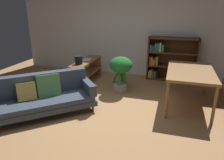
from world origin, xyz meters
The scene contains 9 objects.
ground_plane centered at (0.00, 0.00, 0.00)m, with size 8.16×8.16×0.00m, color #A87A4C.
back_wall_panel centered at (0.00, 2.70, 1.35)m, with size 6.80×0.10×2.70m, color silver.
fabric_couch centered at (-1.10, -0.30, 0.36)m, with size 2.02×1.91×0.76m.
media_console centered at (-0.89, 1.49, 0.31)m, with size 0.36×1.38×0.63m.
open_laptop centered at (-0.97, 1.57, 0.65)m, with size 0.47×0.36×0.08m.
desk_speaker centered at (-0.92, 1.14, 0.73)m, with size 0.18×0.18×0.20m.
potted_floor_plant centered at (0.12, 1.23, 0.56)m, with size 0.54×0.54×0.86m.
dining_table centered at (1.66, 0.87, 0.70)m, with size 0.90×1.45×0.77m.
bookshelf centered at (1.17, 2.50, 0.59)m, with size 1.33×0.35×1.19m.
Camera 1 is at (1.30, -3.46, 2.00)m, focal length 33.90 mm.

